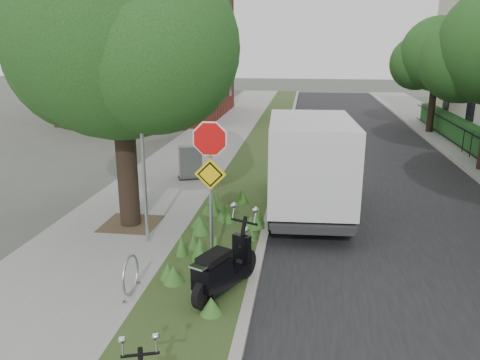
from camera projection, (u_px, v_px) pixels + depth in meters
The scene contains 15 objects.
ground at pixel (278, 293), 9.00m from camera, with size 120.00×120.00×0.00m, color #4C5147.
sidewalk_near at pixel (189, 161), 19.07m from camera, with size 3.50×60.00×0.12m, color gray.
verge at pixel (256, 163), 18.70m from camera, with size 2.00×60.00×0.12m, color #32461E.
kerb_near at pixel (281, 164), 18.56m from camera, with size 0.20×60.00×0.13m, color #9E9991.
road at pixel (371, 168), 18.11m from camera, with size 7.00×60.00×0.01m, color black.
kerb_far at pixel (467, 170), 17.62m from camera, with size 0.20×60.00×0.13m, color #9E9991.
street_tree_main at pixel (116, 36), 10.94m from camera, with size 6.21×5.54×7.66m.
bare_post at pixel (143, 159), 10.55m from camera, with size 0.08×0.08×4.00m.
bike_hoop at pixel (130, 275), 8.65m from camera, with size 0.06×0.78×0.77m.
sign_assembly at pixel (210, 166), 9.10m from camera, with size 0.94×0.08×3.22m.
brick_building at pixel (153, 51), 30.03m from camera, with size 9.40×10.40×8.30m.
far_tree_c at pixel (436, 58), 24.13m from camera, with size 4.37×3.89×5.93m.
scooter_far at pixel (220, 274), 8.52m from camera, with size 0.99×1.84×0.94m.
box_truck at pixel (309, 161), 12.82m from camera, with size 2.33×5.31×2.36m.
utility_cabinet at pixel (190, 163), 16.20m from camera, with size 1.00×0.84×1.14m.
Camera 1 is at (0.41, -8.06, 4.60)m, focal length 35.00 mm.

